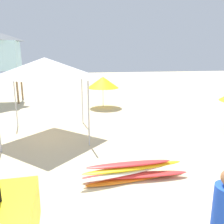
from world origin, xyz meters
name	(u,v)px	position (x,y,z in m)	size (l,w,h in m)	color
surfboard_pile	(132,172)	(0.45, 2.32, 0.19)	(2.68, 0.73, 0.40)	orange
popup_canopy	(45,68)	(-1.71, 6.09, 2.50)	(2.80, 2.80, 2.86)	#B2B2B7
lifeguard_tower	(3,52)	(-4.72, 13.33, 3.16)	(1.98, 1.98, 4.28)	olive
beach_umbrella_mid	(103,82)	(1.10, 10.59, 1.45)	(1.83, 1.83, 1.77)	beige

